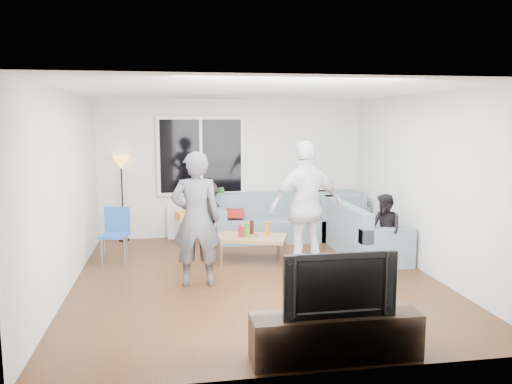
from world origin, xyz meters
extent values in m
cube|color=#56351C|center=(0.00, 0.00, -0.02)|extent=(5.00, 5.50, 0.04)
cube|color=white|center=(0.00, 0.00, 2.62)|extent=(5.00, 5.50, 0.04)
cube|color=silver|center=(0.00, 2.77, 1.30)|extent=(5.00, 0.04, 2.60)
cube|color=silver|center=(0.00, -2.77, 1.30)|extent=(5.00, 0.04, 2.60)
cube|color=silver|center=(-2.52, 0.00, 1.30)|extent=(0.04, 5.50, 2.60)
cube|color=silver|center=(2.52, 0.00, 1.30)|extent=(0.04, 5.50, 2.60)
cube|color=white|center=(-0.60, 2.69, 1.55)|extent=(1.62, 0.06, 1.47)
cube|color=black|center=(-0.60, 2.65, 1.55)|extent=(1.50, 0.02, 1.35)
cube|color=white|center=(-0.60, 2.64, 1.55)|extent=(0.05, 0.03, 1.35)
cube|color=silver|center=(-0.60, 2.65, 0.31)|extent=(1.30, 0.12, 0.62)
imported|color=#2E6A2A|center=(-0.27, 2.62, 0.80)|extent=(0.24, 0.21, 0.36)
imported|color=silver|center=(-0.94, 2.62, 0.70)|extent=(0.19, 0.19, 0.16)
cube|color=slate|center=(1.94, 2.27, 0.42)|extent=(0.85, 0.85, 0.85)
cube|color=orange|center=(-0.88, 2.25, 0.51)|extent=(0.45, 0.41, 0.14)
cube|color=maroon|center=(-0.02, 2.33, 0.51)|extent=(0.40, 0.35, 0.13)
cube|color=tan|center=(0.07, 0.94, 0.20)|extent=(1.23, 0.92, 0.40)
cylinder|color=maroon|center=(-0.05, 0.93, 0.49)|extent=(0.17, 0.17, 0.17)
imported|color=#4B4B50|center=(-0.83, -0.13, 0.91)|extent=(0.69, 0.47, 1.82)
imported|color=silver|center=(0.78, 0.20, 0.97)|extent=(1.20, 0.68, 1.93)
imported|color=black|center=(2.02, 0.26, 0.56)|extent=(0.56, 0.64, 1.12)
imported|color=black|center=(-0.47, 2.30, 0.55)|extent=(0.80, 0.61, 1.10)
cube|color=#35271A|center=(0.35, -2.50, 0.22)|extent=(1.60, 0.40, 0.44)
imported|color=black|center=(0.35, -2.50, 0.74)|extent=(1.06, 0.14, 0.61)
cylinder|color=#2D8F1A|center=(-0.01, 0.83, 0.51)|extent=(0.08, 0.08, 0.22)
cylinder|color=black|center=(0.11, 1.06, 0.51)|extent=(0.07, 0.07, 0.22)
cylinder|color=#C66C11|center=(0.33, 0.90, 0.51)|extent=(0.07, 0.07, 0.22)
camera|label=1|loc=(-1.12, -6.85, 2.24)|focal=35.74mm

